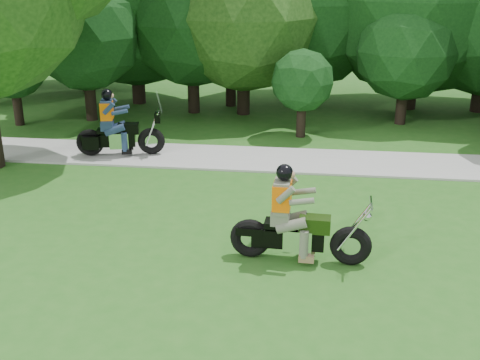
{
  "coord_description": "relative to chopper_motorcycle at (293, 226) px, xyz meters",
  "views": [
    {
      "loc": [
        -1.62,
        -8.44,
        5.54
      ],
      "look_at": [
        -3.07,
        3.1,
        1.19
      ],
      "focal_mm": 45.0,
      "sensor_mm": 36.0,
      "label": 1
    }
  ],
  "objects": [
    {
      "name": "ground",
      "position": [
        1.91,
        -2.0,
        -0.72
      ],
      "size": [
        100.0,
        100.0,
        0.0
      ],
      "primitive_type": "plane",
      "color": "#26621C",
      "rests_on": "ground"
    },
    {
      "name": "walkway",
      "position": [
        1.91,
        6.0,
        -0.69
      ],
      "size": [
        60.0,
        2.2,
        0.06
      ],
      "primitive_type": "cube",
      "color": "#A0A09B",
      "rests_on": "ground"
    },
    {
      "name": "tree_line",
      "position": [
        2.81,
        12.8,
        3.04
      ],
      "size": [
        39.85,
        11.94,
        7.81
      ],
      "color": "black",
      "rests_on": "ground"
    },
    {
      "name": "chopper_motorcycle",
      "position": [
        0.0,
        0.0,
        0.0
      ],
      "size": [
        2.73,
        0.73,
        1.95
      ],
      "rotation": [
        0.0,
        0.0,
        -0.05
      ],
      "color": "black",
      "rests_on": "ground"
    },
    {
      "name": "touring_motorcycle",
      "position": [
        -5.41,
        5.76,
        0.05
      ],
      "size": [
        2.56,
        1.12,
        1.96
      ],
      "rotation": [
        0.0,
        0.0,
        0.21
      ],
      "color": "black",
      "rests_on": "walkway"
    }
  ]
}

